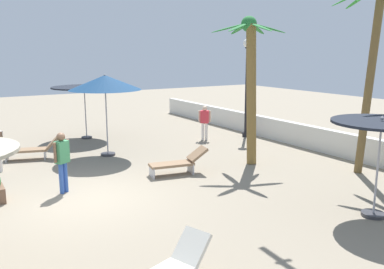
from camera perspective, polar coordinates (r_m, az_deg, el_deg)
name	(u,v)px	position (r m, az deg, el deg)	size (l,w,h in m)	color
ground_plane	(86,198)	(11.51, -14.45, -8.59)	(56.00, 56.00, 0.00)	gray
boundary_wall	(329,141)	(16.66, 18.45, -0.93)	(25.20, 0.30, 0.93)	silver
patio_umbrella_0	(105,83)	(15.49, -11.99, 7.02)	(2.67, 2.67, 3.06)	#333338
patio_umbrella_2	(381,130)	(10.39, 24.79, 0.55)	(2.26, 2.26, 2.41)	#333338
patio_umbrella_3	(84,89)	(18.90, -14.75, 6.09)	(2.84, 2.84, 2.44)	#333338
palm_tree_0	(251,74)	(14.27, 8.14, 8.37)	(2.58, 2.44, 5.05)	olive
palm_tree_1	(375,50)	(13.82, 24.14, 10.65)	(3.03, 3.02, 5.97)	brown
lamp_post_2	(247,75)	(18.78, 7.63, 8.23)	(0.40, 0.40, 4.43)	black
lounge_chair_0	(179,162)	(13.15, -1.87, -3.87)	(0.89, 1.94, 0.84)	#B7B7BC
lounge_chair_2	(33,149)	(16.05, -21.21, -1.87)	(1.08, 1.97, 0.84)	#B7B7BC
guest_1	(205,120)	(18.12, 1.77, 2.07)	(0.41, 0.45, 1.52)	silver
guest_3	(62,157)	(11.84, -17.61, -2.94)	(0.39, 0.50, 1.71)	#3359B2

